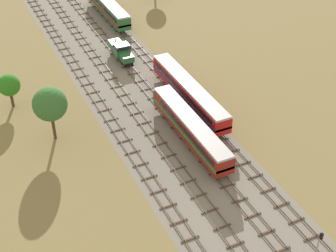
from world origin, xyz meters
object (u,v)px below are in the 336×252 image
at_px(passenger_coach_centre_near, 189,91).
at_px(shunter_loco_centre_left_mid, 121,50).
at_px(diesel_railcar_centre_midfar, 108,7).
at_px(signal_post_nearest, 319,244).
at_px(diesel_railcar_centre_left_nearest, 191,127).

height_order(passenger_coach_centre_near, shunter_loco_centre_left_mid, passenger_coach_centre_near).
bearing_deg(diesel_railcar_centre_midfar, passenger_coach_centre_near, -90.00).
bearing_deg(signal_post_nearest, shunter_loco_centre_left_mid, 92.32).
bearing_deg(diesel_railcar_centre_midfar, diesel_railcar_centre_left_nearest, -95.27).
distance_m(diesel_railcar_centre_left_nearest, passenger_coach_centre_near, 9.93).
distance_m(diesel_railcar_centre_left_nearest, signal_post_nearest, 25.93).
bearing_deg(signal_post_nearest, diesel_railcar_centre_left_nearest, 94.85).
xyz_separation_m(passenger_coach_centre_near, shunter_loco_centre_left_mid, (-4.38, 19.36, -0.60)).
bearing_deg(shunter_loco_centre_left_mid, signal_post_nearest, -87.68).
distance_m(shunter_loco_centre_left_mid, diesel_railcar_centre_midfar, 19.77).
distance_m(passenger_coach_centre_near, diesel_railcar_centre_midfar, 38.63).
height_order(passenger_coach_centre_near, signal_post_nearest, signal_post_nearest).
distance_m(diesel_railcar_centre_left_nearest, shunter_loco_centre_left_mid, 28.28).
bearing_deg(diesel_railcar_centre_left_nearest, shunter_loco_centre_left_mid, 90.00).
relative_size(shunter_loco_centre_left_mid, diesel_railcar_centre_midfar, 0.41).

